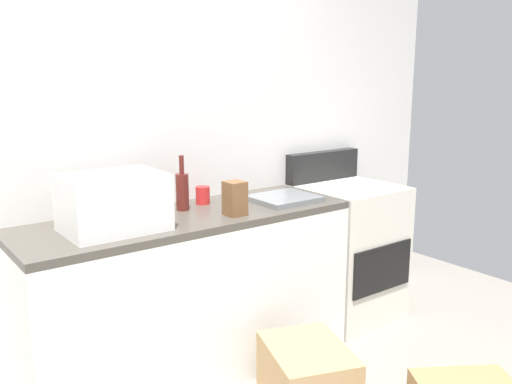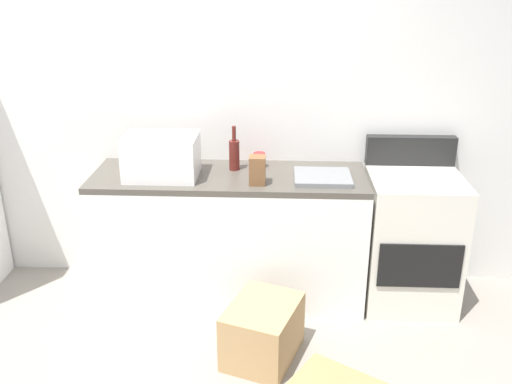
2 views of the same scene
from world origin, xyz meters
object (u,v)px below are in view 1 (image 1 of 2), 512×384
Objects in this scene: microwave at (113,203)px; coffee_mug at (203,195)px; knife_block at (235,198)px; wine_bottle at (182,190)px; cardboard_box_medium at (307,380)px; stove_oven at (347,249)px.

microwave is 0.66m from coffee_mug.
coffee_mug is (0.62, 0.21, -0.09)m from microwave.
coffee_mug is 0.32m from knife_block.
microwave is 2.56× the size of knife_block.
wine_bottle is 1.17m from cardboard_box_medium.
knife_block is at bearing -9.97° from microwave.
knife_block is (-1.03, -0.17, 0.52)m from stove_oven.
cardboard_box_medium is (0.06, -0.84, -0.78)m from coffee_mug.
stove_oven reaches higher than coffee_mug.
microwave is at bearing 136.84° from cardboard_box_medium.
wine_bottle reaches higher than stove_oven.
coffee_mug is at bearing 90.14° from knife_block.
stove_oven is 1.17m from knife_block.
knife_block is at bearing 96.08° from cardboard_box_medium.
microwave is 1.26m from cardboard_box_medium.
stove_oven is 3.67× the size of wine_bottle.
wine_bottle is (0.45, 0.15, -0.03)m from microwave.
wine_bottle is 3.00× the size of coffee_mug.
wine_bottle is at bearing 18.56° from microwave.
microwave is 1.53× the size of wine_bottle.
cardboard_box_medium is at bearing -144.59° from stove_oven.
cardboard_box_medium is (0.22, -0.78, -0.84)m from wine_bottle.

